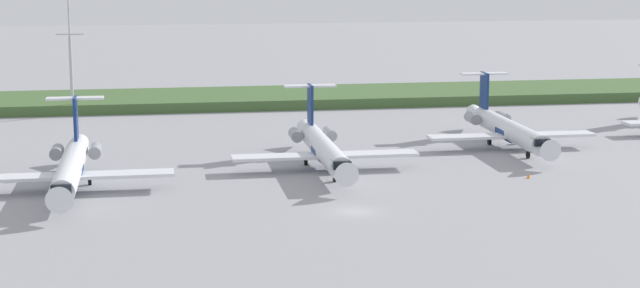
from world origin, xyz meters
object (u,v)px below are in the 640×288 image
regional_jet_fourth (508,129)px  safety_cone_front_marker (528,176)px  regional_jet_third (323,147)px  antenna_mast (71,64)px  regional_jet_second (71,167)px

regional_jet_fourth → safety_cone_front_marker: (-4.18, -19.44, -2.26)m
regional_jet_third → antenna_mast: (-33.49, 47.99, 5.84)m
regional_jet_third → regional_jet_second: bearing=-166.9°
regional_jet_second → regional_jet_third: size_ratio=1.00×
regional_jet_third → safety_cone_front_marker: (22.86, -9.86, -2.26)m
regional_jet_second → safety_cone_front_marker: size_ratio=56.36×
safety_cone_front_marker → regional_jet_second: bearing=176.8°
regional_jet_second → regional_jet_fourth: bearing=16.2°
regional_jet_fourth → safety_cone_front_marker: regional_jet_fourth is taller
regional_jet_second → antenna_mast: antenna_mast is taller
regional_jet_third → regional_jet_fourth: 28.68m
regional_jet_fourth → antenna_mast: size_ratio=1.54×
regional_jet_third → regional_jet_fourth: bearing=19.5°
antenna_mast → regional_jet_fourth: bearing=-32.4°
antenna_mast → regional_jet_second: bearing=-86.2°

